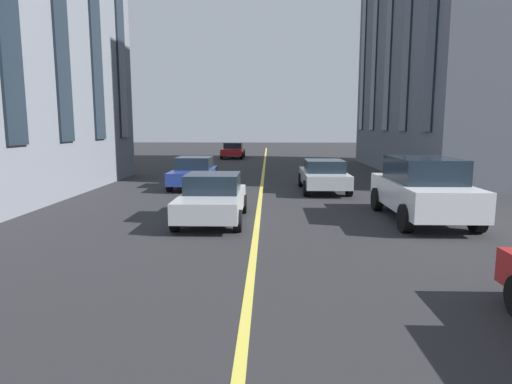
# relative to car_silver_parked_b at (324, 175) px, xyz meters

# --- Properties ---
(lane_centre_line) EXTENTS (80.00, 0.16, 0.01)m
(lane_centre_line) POSITION_rel_car_silver_parked_b_xyz_m (-1.23, 2.71, -0.70)
(lane_centre_line) COLOR #D8C64C
(lane_centre_line) RESTS_ON ground_plane
(car_silver_parked_b) EXTENTS (4.40, 1.95, 1.37)m
(car_silver_parked_b) POSITION_rel_car_silver_parked_b_xyz_m (0.00, 0.00, 0.00)
(car_silver_parked_b) COLOR #B7BABF
(car_silver_parked_b) RESTS_ON ground_plane
(car_red_near) EXTENTS (4.40, 1.95, 1.37)m
(car_red_near) POSITION_rel_car_silver_parked_b_xyz_m (20.03, 5.55, 0.00)
(car_red_near) COLOR #B21E1E
(car_red_near) RESTS_ON ground_plane
(car_silver_trailing) EXTENTS (3.90, 1.89, 1.40)m
(car_silver_trailing) POSITION_rel_car_silver_parked_b_xyz_m (-6.21, 4.03, -0.00)
(car_silver_trailing) COLOR #B7BABF
(car_silver_trailing) RESTS_ON ground_plane
(car_blue_mid) EXTENTS (3.90, 1.89, 1.40)m
(car_blue_mid) POSITION_rel_car_silver_parked_b_xyz_m (0.95, 5.81, -0.00)
(car_blue_mid) COLOR navy
(car_blue_mid) RESTS_ON ground_plane
(car_white_parked_a) EXTENTS (4.70, 2.14, 1.88)m
(car_white_parked_a) POSITION_rel_car_silver_parked_b_xyz_m (-5.92, -2.19, 0.27)
(car_white_parked_a) COLOR silver
(car_white_parked_a) RESTS_ON ground_plane
(building_right_near) EXTENTS (17.93, 13.77, 18.20)m
(building_right_near) POSITION_rel_car_silver_parked_b_xyz_m (8.40, -11.62, 8.40)
(building_right_near) COLOR #565B66
(building_right_near) RESTS_ON ground_plane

